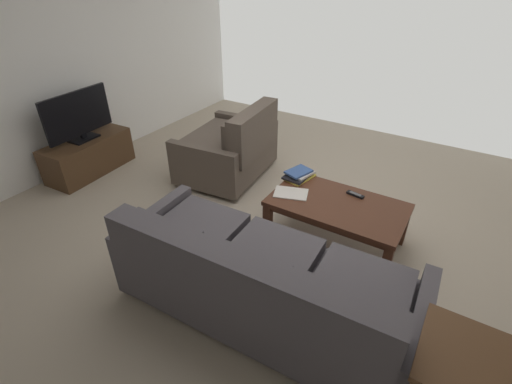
{
  "coord_description": "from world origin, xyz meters",
  "views": [
    {
      "loc": [
        -1.19,
        2.6,
        2.21
      ],
      "look_at": [
        0.1,
        0.52,
        0.67
      ],
      "focal_mm": 25.76,
      "sensor_mm": 36.0,
      "label": 1
    }
  ],
  "objects": [
    {
      "name": "ground_plane",
      "position": [
        0.0,
        0.0,
        -0.0
      ],
      "size": [
        5.91,
        5.7,
        0.01
      ],
      "primitive_type": "cube",
      "color": "tan"
    },
    {
      "name": "loveseat_near",
      "position": [
        1.11,
        -0.56,
        0.36
      ],
      "size": [
        0.97,
        1.19,
        0.88
      ],
      "color": "black",
      "rests_on": "ground"
    },
    {
      "name": "sofa_main",
      "position": [
        -0.27,
        1.06,
        0.35
      ],
      "size": [
        2.13,
        0.95,
        0.81
      ],
      "color": "black",
      "rests_on": "ground"
    },
    {
      "name": "loose_magazine",
      "position": [
        0.02,
        0.04,
        0.42
      ],
      "size": [
        0.35,
        0.29,
        0.01
      ],
      "primitive_type": "cube",
      "rotation": [
        0.0,
        0.0,
        1.9
      ],
      "color": "silver",
      "rests_on": "coffee_table"
    },
    {
      "name": "tv_remote",
      "position": [
        -0.49,
        -0.23,
        0.43
      ],
      "size": [
        0.17,
        0.07,
        0.02
      ],
      "color": "black",
      "rests_on": "coffee_table"
    },
    {
      "name": "tv_stand",
      "position": [
        2.64,
        0.27,
        0.22
      ],
      "size": [
        0.5,
        1.06,
        0.43
      ],
      "color": "#4C331E",
      "rests_on": "ground"
    },
    {
      "name": "flat_tv",
      "position": [
        2.64,
        0.27,
        0.72
      ],
      "size": [
        0.22,
        0.86,
        0.56
      ],
      "color": "black",
      "rests_on": "tv_stand"
    },
    {
      "name": "coffee_table",
      "position": [
        -0.4,
        -0.04,
        0.36
      ],
      "size": [
        1.16,
        0.67,
        0.42
      ],
      "color": "#4C2819",
      "rests_on": "ground"
    },
    {
      "name": "book_stack",
      "position": [
        0.09,
        -0.26,
        0.46
      ],
      "size": [
        0.26,
        0.32,
        0.08
      ],
      "color": "#E0CC4C",
      "rests_on": "coffee_table"
    },
    {
      "name": "wall_right",
      "position": [
        2.96,
        0.0,
        1.44
      ],
      "size": [
        0.12,
        5.7,
        2.89
      ],
      "primitive_type": "cube",
      "color": "white",
      "rests_on": "ground"
    },
    {
      "name": "end_table",
      "position": [
        -1.53,
        1.17,
        0.51
      ],
      "size": [
        0.5,
        0.5,
        0.62
      ],
      "color": "brown",
      "rests_on": "ground"
    }
  ]
}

